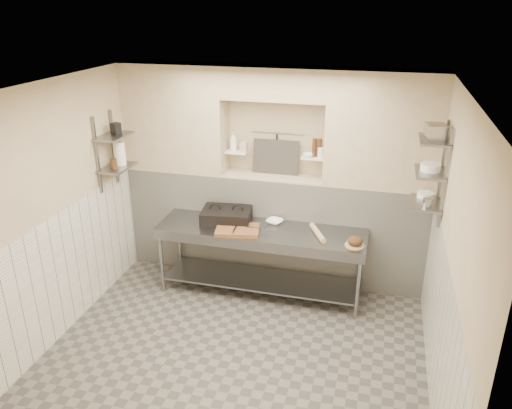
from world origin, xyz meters
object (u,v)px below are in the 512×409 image
(prep_table, at_px, (261,248))
(jug_left, at_px, (119,153))
(bowl_alcove, at_px, (308,155))
(cutting_board, at_px, (238,230))
(bottle_soap, at_px, (233,141))
(mixing_bowl, at_px, (275,222))
(rolling_pin, at_px, (318,233))
(bread_loaf, at_px, (355,241))
(panini_press, at_px, (227,216))

(prep_table, bearing_deg, jug_left, -178.52)
(bowl_alcove, bearing_deg, prep_table, -130.62)
(cutting_board, distance_m, bottle_soap, 1.18)
(prep_table, height_order, mixing_bowl, mixing_bowl)
(jug_left, bearing_deg, rolling_pin, 1.33)
(bowl_alcove, bearing_deg, jug_left, -165.34)
(mixing_bowl, bearing_deg, prep_table, -119.76)
(rolling_pin, height_order, bread_loaf, bread_loaf)
(rolling_pin, relative_size, bread_loaf, 2.59)
(jug_left, bearing_deg, bread_loaf, -2.00)
(bottle_soap, xyz_separation_m, bowl_alcove, (0.98, -0.03, -0.10))
(panini_press, relative_size, bottle_soap, 2.65)
(panini_press, relative_size, cutting_board, 1.27)
(mixing_bowl, bearing_deg, cutting_board, -137.28)
(cutting_board, distance_m, bread_loaf, 1.42)
(panini_press, relative_size, jug_left, 2.29)
(rolling_pin, xyz_separation_m, jug_left, (-2.52, -0.06, 0.82))
(panini_press, height_order, bread_loaf, panini_press)
(bowl_alcove, bearing_deg, cutting_board, -136.90)
(prep_table, distance_m, panini_press, 0.60)
(prep_table, relative_size, bottle_soap, 10.33)
(bottle_soap, height_order, jug_left, bottle_soap)
(prep_table, relative_size, bread_loaf, 14.75)
(panini_press, xyz_separation_m, rolling_pin, (1.18, -0.11, -0.05))
(prep_table, xyz_separation_m, mixing_bowl, (0.13, 0.22, 0.28))
(cutting_board, height_order, jug_left, jug_left)
(jug_left, bearing_deg, prep_table, 1.48)
(jug_left, bearing_deg, cutting_board, -3.17)
(bread_loaf, distance_m, bowl_alcove, 1.25)
(cutting_board, bearing_deg, bowl_alcove, 43.10)
(bottle_soap, distance_m, bowl_alcove, 0.99)
(jug_left, bearing_deg, panini_press, 7.23)
(panini_press, xyz_separation_m, bread_loaf, (1.64, -0.27, -0.02))
(mixing_bowl, distance_m, rolling_pin, 0.62)
(rolling_pin, bearing_deg, panini_press, 174.68)
(prep_table, bearing_deg, rolling_pin, 0.93)
(mixing_bowl, relative_size, rolling_pin, 0.45)
(prep_table, relative_size, cutting_board, 4.94)
(cutting_board, relative_size, bottle_soap, 2.09)
(prep_table, bearing_deg, bread_loaf, -7.39)
(panini_press, height_order, bottle_soap, bottle_soap)
(jug_left, bearing_deg, mixing_bowl, 7.93)
(cutting_board, height_order, rolling_pin, rolling_pin)
(prep_table, xyz_separation_m, rolling_pin, (0.71, 0.01, 0.29))
(bread_loaf, bearing_deg, panini_press, 170.57)
(prep_table, bearing_deg, bottle_soap, 131.64)
(cutting_board, height_order, bottle_soap, bottle_soap)
(rolling_pin, relative_size, bowl_alcove, 3.35)
(prep_table, distance_m, jug_left, 2.13)
(panini_press, height_order, mixing_bowl, panini_press)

